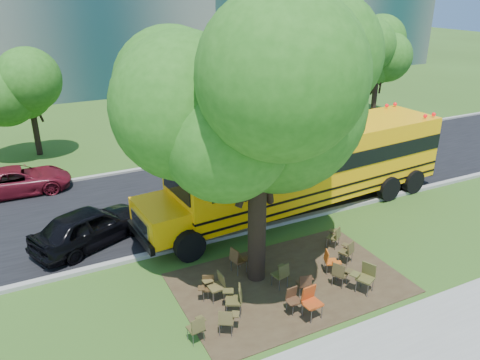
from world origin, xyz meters
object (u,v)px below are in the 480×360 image
chair_14 (335,235)px  bg_car_red (19,180)px  chair_0 (197,326)px  chair_1 (227,319)px  chair_8 (217,284)px  chair_11 (282,273)px  chair_4 (305,282)px  chair_9 (208,285)px  chair_5 (311,300)px  chair_6 (366,275)px  chair_12 (330,260)px  chair_13 (348,250)px  chair_2 (236,297)px  chair_10 (238,258)px  chair_7 (340,272)px  school_bus (310,163)px  main_tree (259,101)px  chair_3 (293,298)px  black_car (90,226)px

chair_14 → bg_car_red: 14.12m
chair_0 → chair_1: size_ratio=0.99×
chair_1 → chair_8: (0.38, 1.51, 0.05)m
chair_1 → chair_11: chair_11 is taller
chair_4 → chair_9: bearing=171.0°
chair_5 → chair_6: bearing=-177.8°
chair_8 → chair_12: bearing=-97.7°
chair_9 → chair_13: (4.95, -0.30, 0.04)m
chair_2 → chair_10: (0.97, 1.82, -0.02)m
chair_0 → chair_7: (4.87, 0.33, 0.02)m
chair_12 → chair_11: bearing=-68.5°
chair_8 → chair_11: size_ratio=1.04×
chair_0 → chair_13: 6.06m
chair_14 → bg_car_red: size_ratio=0.18×
chair_0 → chair_14: size_ratio=1.01×
bg_car_red → chair_13: bearing=-138.5°
school_bus → chair_12: (-2.24, -4.59, -1.41)m
chair_12 → main_tree: bearing=-88.2°
main_tree → chair_2: 5.53m
chair_12 → chair_13: (0.90, 0.23, 0.01)m
chair_1 → chair_9: (0.15, 1.69, -0.04)m
school_bus → chair_10: bearing=-150.7°
chair_11 → chair_13: bearing=-7.3°
chair_3 → chair_8: chair_8 is taller
chair_3 → chair_6: (2.49, -0.14, 0.12)m
chair_6 → chair_2: bearing=54.0°
chair_5 → chair_6: chair_5 is taller
chair_8 → chair_12: (3.82, -0.36, -0.06)m
chair_11 → chair_12: chair_11 is taller
chair_5 → chair_14: (2.95, 2.81, -0.10)m
chair_14 → chair_13: bearing=-133.6°
chair_3 → chair_14: bearing=-147.3°
chair_1 → chair_5: (2.39, -0.40, 0.09)m
chair_6 → chair_10: 3.99m
chair_3 → chair_13: bearing=-159.2°
chair_0 → black_car: black_car is taller
chair_9 → bg_car_red: 11.81m
chair_8 → chair_14: (4.96, 0.89, -0.06)m
chair_0 → chair_3: (2.90, -0.06, -0.03)m
main_tree → chair_5: (0.44, -2.40, -5.17)m
chair_3 → chair_10: chair_10 is taller
chair_6 → black_car: bearing=21.4°
chair_2 → bg_car_red: size_ratio=0.22×
chair_9 → chair_11: size_ratio=0.88×
chair_3 → chair_7: chair_7 is taller
chair_10 → black_car: (-3.93, 4.03, 0.15)m
main_tree → chair_1: bearing=-134.4°
chair_9 → chair_14: 5.24m
chair_1 → black_car: size_ratio=0.20×
chair_10 → black_car: bearing=-146.6°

